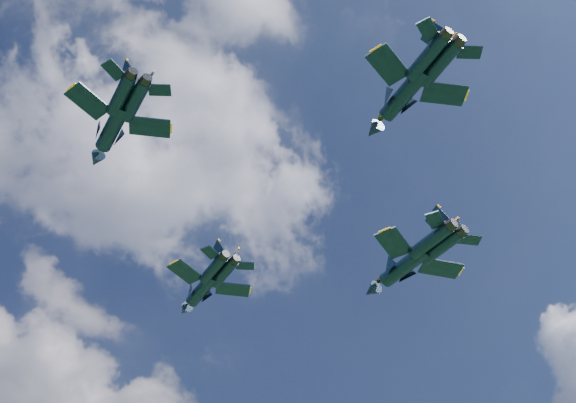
{
  "coord_description": "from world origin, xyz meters",
  "views": [
    {
      "loc": [
        -23.11,
        -52.14,
        3.63
      ],
      "look_at": [
        -6.34,
        4.32,
        62.41
      ],
      "focal_mm": 45.0,
      "sensor_mm": 36.0,
      "label": 1
    }
  ],
  "objects_px": {
    "jet_left": "(112,129)",
    "jet_lead": "(201,290)",
    "jet_slot": "(402,96)",
    "jet_right": "(402,267)"
  },
  "relations": [
    {
      "from": "jet_left",
      "to": "jet_lead",
      "type": "bearing_deg",
      "value": 48.82
    },
    {
      "from": "jet_lead",
      "to": "jet_slot",
      "type": "height_order",
      "value": "jet_lead"
    },
    {
      "from": "jet_right",
      "to": "jet_lead",
      "type": "bearing_deg",
      "value": 128.04
    },
    {
      "from": "jet_left",
      "to": "jet_right",
      "type": "relative_size",
      "value": 0.81
    },
    {
      "from": "jet_lead",
      "to": "jet_slot",
      "type": "relative_size",
      "value": 1.04
    },
    {
      "from": "jet_right",
      "to": "jet_left",
      "type": "bearing_deg",
      "value": 179.45
    },
    {
      "from": "jet_slot",
      "to": "jet_left",
      "type": "bearing_deg",
      "value": 143.05
    },
    {
      "from": "jet_lead",
      "to": "jet_slot",
      "type": "bearing_deg",
      "value": -87.71
    },
    {
      "from": "jet_left",
      "to": "jet_right",
      "type": "distance_m",
      "value": 40.25
    },
    {
      "from": "jet_left",
      "to": "jet_right",
      "type": "height_order",
      "value": "jet_right"
    }
  ]
}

